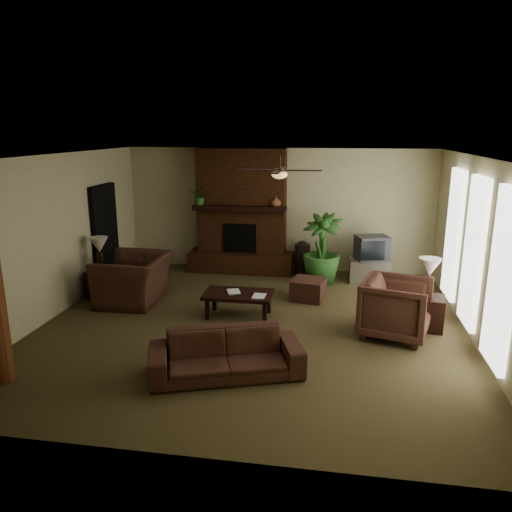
% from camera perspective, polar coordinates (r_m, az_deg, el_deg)
% --- Properties ---
extents(room_shell, '(7.00, 7.00, 7.00)m').
position_cam_1_polar(room_shell, '(7.95, -0.47, 1.38)').
color(room_shell, brown).
rests_on(room_shell, ground).
extents(fireplace, '(2.40, 0.70, 2.80)m').
position_cam_1_polar(fireplace, '(11.24, -1.69, 4.02)').
color(fireplace, '#4E2914').
rests_on(fireplace, ground).
extents(windows, '(0.08, 3.65, 2.35)m').
position_cam_1_polar(windows, '(8.32, 23.90, 0.35)').
color(windows, white).
rests_on(windows, ground).
extents(doorway, '(0.10, 1.00, 2.10)m').
position_cam_1_polar(doorway, '(10.78, -17.10, 2.34)').
color(doorway, black).
rests_on(doorway, ground).
extents(ceiling_fan, '(1.35, 1.35, 0.37)m').
position_cam_1_polar(ceiling_fan, '(8.01, 2.75, 9.65)').
color(ceiling_fan, black).
rests_on(ceiling_fan, ceiling).
extents(sofa, '(2.11, 1.22, 0.79)m').
position_cam_1_polar(sofa, '(6.65, -3.51, -10.52)').
color(sofa, '#492B1F').
rests_on(sofa, ground).
extents(armchair_left, '(0.91, 1.38, 1.19)m').
position_cam_1_polar(armchair_left, '(9.57, -14.02, -1.75)').
color(armchair_left, '#492B1F').
rests_on(armchair_left, ground).
extents(armchair_right, '(1.17, 1.22, 1.03)m').
position_cam_1_polar(armchair_right, '(8.08, 15.97, -5.52)').
color(armchair_right, '#492B1F').
rests_on(armchair_right, ground).
extents(coffee_table, '(1.20, 0.70, 0.43)m').
position_cam_1_polar(coffee_table, '(8.63, -2.05, -4.67)').
color(coffee_table, black).
rests_on(coffee_table, ground).
extents(ottoman, '(0.70, 0.70, 0.40)m').
position_cam_1_polar(ottoman, '(9.57, 6.09, -3.87)').
color(ottoman, '#492B1F').
rests_on(ottoman, ground).
extents(tv_stand, '(0.87, 0.53, 0.50)m').
position_cam_1_polar(tv_stand, '(10.84, 13.03, -1.68)').
color(tv_stand, '#BABABD').
rests_on(tv_stand, ground).
extents(tv, '(0.77, 0.69, 0.52)m').
position_cam_1_polar(tv, '(10.69, 13.31, 0.90)').
color(tv, '#333336').
rests_on(tv, tv_stand).
extents(floor_vase, '(0.34, 0.34, 0.77)m').
position_cam_1_polar(floor_vase, '(11.15, 5.40, 0.06)').
color(floor_vase, black).
rests_on(floor_vase, ground).
extents(floor_plant, '(1.18, 1.64, 0.83)m').
position_cam_1_polar(floor_plant, '(10.61, 7.58, -0.85)').
color(floor_plant, '#316126').
rests_on(floor_plant, ground).
extents(side_table_left, '(0.52, 0.52, 0.55)m').
position_cam_1_polar(side_table_left, '(10.07, -17.38, -3.08)').
color(side_table_left, black).
rests_on(side_table_left, ground).
extents(lamp_left, '(0.45, 0.45, 0.65)m').
position_cam_1_polar(lamp_left, '(9.92, -17.73, 0.97)').
color(lamp_left, black).
rests_on(lamp_left, side_table_left).
extents(side_table_right, '(0.57, 0.57, 0.55)m').
position_cam_1_polar(side_table_right, '(8.62, 19.32, -6.22)').
color(side_table_right, black).
rests_on(side_table_right, ground).
extents(lamp_right, '(0.42, 0.42, 0.65)m').
position_cam_1_polar(lamp_right, '(8.40, 19.51, -1.57)').
color(lamp_right, black).
rests_on(lamp_right, side_table_right).
extents(mantel_plant, '(0.43, 0.46, 0.33)m').
position_cam_1_polar(mantel_plant, '(11.08, -6.52, 6.75)').
color(mantel_plant, '#316126').
rests_on(mantel_plant, fireplace).
extents(mantel_vase, '(0.26, 0.27, 0.22)m').
position_cam_1_polar(mantel_vase, '(10.81, 2.33, 6.35)').
color(mantel_vase, '#915A3A').
rests_on(mantel_vase, fireplace).
extents(book_a, '(0.21, 0.10, 0.29)m').
position_cam_1_polar(book_a, '(8.58, -3.35, -3.38)').
color(book_a, '#999999').
rests_on(book_a, coffee_table).
extents(book_b, '(0.21, 0.03, 0.29)m').
position_cam_1_polar(book_b, '(8.38, -0.37, -3.78)').
color(book_b, '#999999').
rests_on(book_b, coffee_table).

